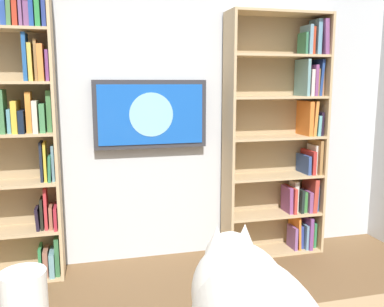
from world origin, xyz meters
name	(u,v)px	position (x,y,z in m)	size (l,w,h in m)	color
wall_back	(143,99)	(0.00, -2.23, 1.35)	(4.52, 0.06, 2.70)	silver
bookshelf_left	(286,140)	(-1.20, -2.06, 0.99)	(0.86, 0.28, 2.04)	tan
bookshelf_right	(9,127)	(1.00, -2.06, 1.16)	(0.86, 0.28, 2.22)	tan
wall_mounted_tv	(151,114)	(-0.05, -2.15, 1.23)	(0.91, 0.07, 0.55)	#333338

